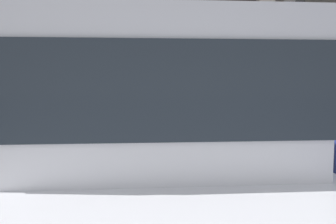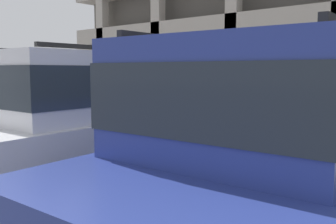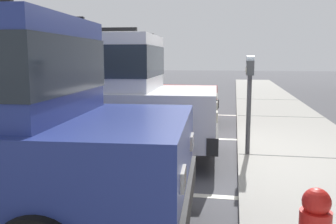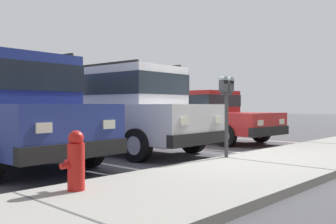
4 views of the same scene
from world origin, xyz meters
name	(u,v)px [view 1 (image 1 of 4)]	position (x,y,z in m)	size (l,w,h in m)	color
ground_plane	(141,188)	(0.00, 0.00, -0.05)	(80.00, 80.00, 0.10)	#4C4C51
sidewalk	(143,162)	(0.00, 1.30, 0.06)	(40.00, 2.20, 0.12)	#9E9B93
parking_stall_lines	(270,216)	(1.58, -1.40, 0.00)	(12.78, 4.80, 0.01)	silver
silver_suv	(150,142)	(0.17, -2.52, 1.09)	(2.18, 4.86, 2.03)	silver
parking_meter_near	(138,102)	(-0.06, 0.35, 1.26)	(0.35, 0.12, 1.54)	#47474C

